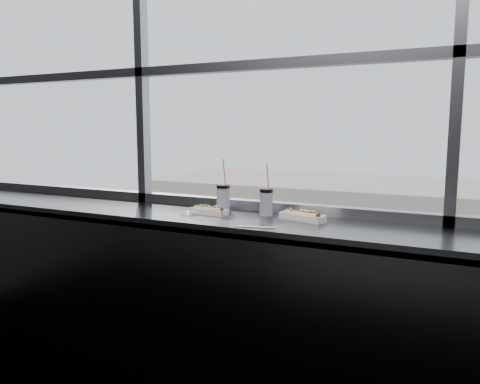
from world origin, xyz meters
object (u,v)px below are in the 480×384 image
at_px(soda_cup_left, 223,196).
at_px(tree_center, 444,283).
at_px(hotdog_tray_left, 209,210).
at_px(car_near_a, 123,342).
at_px(loose_straw, 256,227).
at_px(car_far_a, 256,304).
at_px(hotdog_tray_right, 302,216).
at_px(pedestrian_b, 455,321).
at_px(wrapper, 188,213).
at_px(tree_left, 300,257).
at_px(soda_cup_right, 266,200).
at_px(pedestrian_a, 334,290).
at_px(car_near_b, 225,368).

height_order(soda_cup_left, tree_center, soda_cup_left).
relative_size(hotdog_tray_left, car_near_a, 0.04).
xyz_separation_m(loose_straw, car_far_a, (-10.87, 24.50, -10.90)).
xyz_separation_m(hotdog_tray_right, pedestrian_b, (0.70, 27.33, -11.04)).
xyz_separation_m(wrapper, car_near_a, (-14.62, 16.34, -10.95)).
height_order(soda_cup_left, tree_left, soda_cup_left).
distance_m(soda_cup_right, pedestrian_b, 29.46).
bearing_deg(hotdog_tray_left, loose_straw, -25.29).
distance_m(car_near_a, pedestrian_a, 15.40).
xyz_separation_m(car_near_a, pedestrian_a, (8.12, 13.08, 0.00)).
distance_m(loose_straw, car_near_b, 21.75).
height_order(soda_cup_right, wrapper, soda_cup_right).
relative_size(pedestrian_b, tree_center, 0.46).
height_order(soda_cup_left, car_near_b, soda_cup_left).
height_order(hotdog_tray_right, car_far_a, hotdog_tray_right).
xyz_separation_m(hotdog_tray_left, car_near_a, (-14.72, 16.27, -10.97)).
bearing_deg(hotdog_tray_left, car_near_a, 135.77).
relative_size(wrapper, car_far_a, 0.02).
height_order(loose_straw, car_far_a, loose_straw).
bearing_deg(soda_cup_left, soda_cup_right, -1.24).
bearing_deg(loose_straw, tree_center, 74.59).
distance_m(hotdog_tray_right, soda_cup_left, 0.55).
xyz_separation_m(soda_cup_left, pedestrian_a, (-6.64, 29.22, -11.04)).
xyz_separation_m(soda_cup_right, wrapper, (-0.43, -0.19, -0.08)).
xyz_separation_m(pedestrian_a, tree_left, (-2.27, -1.08, 2.38)).
relative_size(pedestrian_b, pedestrian_a, 0.94).
bearing_deg(car_near_b, wrapper, -151.26).
height_order(loose_straw, car_near_a, loose_straw).
height_order(hotdog_tray_left, tree_center, hotdog_tray_left).
distance_m(hotdog_tray_right, car_near_a, 24.83).
xyz_separation_m(soda_cup_left, loose_straw, (0.38, -0.36, -0.09)).
distance_m(pedestrian_b, tree_left, 10.48).
distance_m(soda_cup_left, car_near_a, 24.49).
distance_m(wrapper, car_far_a, 28.61).
distance_m(hotdog_tray_left, hotdog_tray_right, 0.57).
bearing_deg(pedestrian_a, car_near_a, 148.18).
xyz_separation_m(loose_straw, tree_center, (0.12, 28.50, -9.01)).
bearing_deg(soda_cup_right, soda_cup_left, 178.76).
bearing_deg(pedestrian_b, soda_cup_left, 177.39).
bearing_deg(soda_cup_right, wrapper, -155.52).
distance_m(hotdog_tray_left, car_far_a, 28.59).
distance_m(hotdog_tray_right, soda_cup_right, 0.26).
height_order(loose_straw, pedestrian_b, loose_straw).
relative_size(soda_cup_left, car_far_a, 0.05).
xyz_separation_m(hotdog_tray_left, loose_straw, (0.41, -0.23, -0.02)).
relative_size(hotdog_tray_left, pedestrian_b, 0.12).
bearing_deg(loose_straw, car_near_a, 117.37).
bearing_deg(pedestrian_a, soda_cup_left, -167.21).
bearing_deg(car_near_b, soda_cup_left, -150.60).
bearing_deg(tree_center, car_far_a, -160.01).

